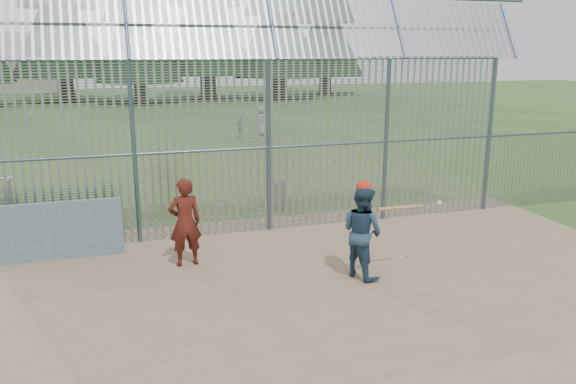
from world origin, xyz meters
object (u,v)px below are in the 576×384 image
object	(u,v)px
batter	(362,232)
onlooker	(185,222)
dugout_wall	(59,231)
trash_can	(277,194)

from	to	relation	value
batter	onlooker	distance (m)	3.45
dugout_wall	batter	distance (m)	6.12
onlooker	trash_can	distance (m)	4.60
batter	onlooker	world-z (taller)	onlooker
trash_can	batter	bearing A→B (deg)	-88.20
batter	trash_can	xyz separation A→B (m)	(-0.16, 5.09, -0.51)
trash_can	onlooker	bearing A→B (deg)	-129.63
onlooker	trash_can	world-z (taller)	onlooker
batter	trash_can	world-z (taller)	batter
onlooker	trash_can	xyz separation A→B (m)	(2.92, 3.52, -0.52)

